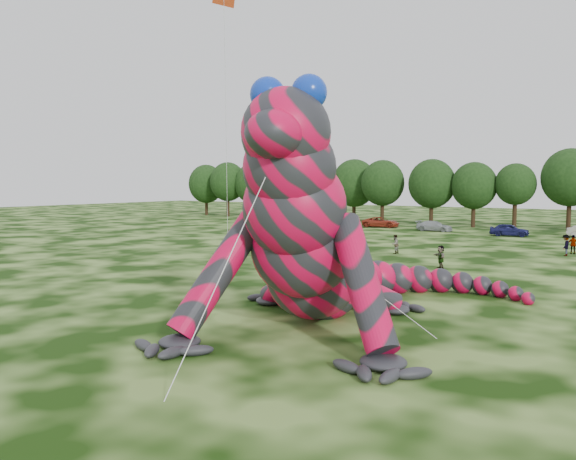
% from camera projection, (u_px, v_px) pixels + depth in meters
% --- Properties ---
extents(ground, '(240.00, 240.00, 0.00)m').
position_uv_depth(ground, '(243.00, 309.00, 27.25)').
color(ground, '#16330A').
rests_on(ground, ground).
extents(inflatable_gecko, '(21.48, 23.73, 10.04)m').
position_uv_depth(inflatable_gecko, '(321.00, 207.00, 25.27)').
color(inflatable_gecko, '#D2083B').
rests_on(inflatable_gecko, ground).
extents(flying_kite, '(2.91, 3.23, 18.22)m').
position_uv_depth(flying_kite, '(224.00, 21.00, 34.90)').
color(flying_kite, '#D9431B').
rests_on(flying_kite, ground).
extents(tree_0, '(6.91, 6.22, 9.51)m').
position_uv_depth(tree_0, '(206.00, 190.00, 105.99)').
color(tree_0, black).
rests_on(tree_0, ground).
extents(tree_1, '(6.74, 6.07, 9.81)m').
position_uv_depth(tree_1, '(228.00, 189.00, 101.61)').
color(tree_1, black).
rests_on(tree_1, ground).
extents(tree_2, '(7.04, 6.34, 9.64)m').
position_uv_depth(tree_2, '(254.00, 190.00, 99.31)').
color(tree_2, black).
rests_on(tree_2, ground).
extents(tree_3, '(5.81, 5.23, 9.44)m').
position_uv_depth(tree_3, '(283.00, 191.00, 93.92)').
color(tree_3, black).
rests_on(tree_3, ground).
extents(tree_4, '(6.22, 5.60, 9.06)m').
position_uv_depth(tree_4, '(319.00, 192.00, 92.00)').
color(tree_4, black).
rests_on(tree_4, ground).
extents(tree_5, '(7.16, 6.44, 9.80)m').
position_uv_depth(tree_5, '(354.00, 190.00, 88.19)').
color(tree_5, black).
rests_on(tree_5, ground).
extents(tree_6, '(6.52, 5.86, 9.49)m').
position_uv_depth(tree_6, '(382.00, 192.00, 83.71)').
color(tree_6, black).
rests_on(tree_6, ground).
extents(tree_7, '(6.68, 6.01, 9.48)m').
position_uv_depth(tree_7, '(432.00, 192.00, 79.73)').
color(tree_7, black).
rests_on(tree_7, ground).
extents(tree_8, '(6.14, 5.53, 8.94)m').
position_uv_depth(tree_8, '(474.00, 195.00, 76.71)').
color(tree_8, black).
rests_on(tree_8, ground).
extents(tree_9, '(5.27, 4.74, 8.68)m').
position_uv_depth(tree_9, '(515.00, 196.00, 74.15)').
color(tree_9, black).
rests_on(tree_9, ground).
extents(tree_10, '(7.09, 6.38, 10.50)m').
position_uv_depth(tree_10, '(570.00, 189.00, 71.65)').
color(tree_10, black).
rests_on(tree_10, ground).
extents(car_0, '(4.07, 1.99, 1.34)m').
position_uv_depth(car_0, '(278.00, 218.00, 86.00)').
color(car_0, white).
rests_on(car_0, ground).
extents(car_1, '(4.48, 1.74, 1.46)m').
position_uv_depth(car_1, '(337.00, 220.00, 80.64)').
color(car_1, black).
rests_on(car_1, ground).
extents(car_2, '(5.38, 3.09, 1.41)m').
position_uv_depth(car_2, '(381.00, 222.00, 76.85)').
color(car_2, '#9C2D1B').
rests_on(car_2, ground).
extents(car_3, '(4.50, 1.83, 1.30)m').
position_uv_depth(car_3, '(434.00, 226.00, 70.68)').
color(car_3, '#A2A6AB').
rests_on(car_3, ground).
extents(car_4, '(4.48, 2.33, 1.46)m').
position_uv_depth(car_4, '(509.00, 230.00, 64.18)').
color(car_4, navy).
rests_on(car_4, ground).
extents(spectator_1, '(0.77, 0.91, 1.64)m').
position_uv_depth(spectator_1, '(395.00, 244.00, 48.37)').
color(spectator_1, gray).
rests_on(spectator_1, ground).
extents(spectator_0, '(0.48, 0.71, 1.90)m').
position_uv_depth(spectator_0, '(332.00, 243.00, 48.36)').
color(spectator_0, gray).
rests_on(spectator_0, ground).
extents(spectator_5, '(1.39, 1.46, 1.65)m').
position_uv_depth(spectator_5, '(441.00, 257.00, 40.10)').
color(spectator_5, gray).
rests_on(spectator_5, ground).
extents(spectator_3, '(1.02, 0.55, 1.66)m').
position_uv_depth(spectator_3, '(573.00, 245.00, 48.03)').
color(spectator_3, gray).
rests_on(spectator_3, ground).
extents(spectator_2, '(0.76, 1.21, 1.80)m').
position_uv_depth(spectator_2, '(566.00, 245.00, 46.83)').
color(spectator_2, gray).
rests_on(spectator_2, ground).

